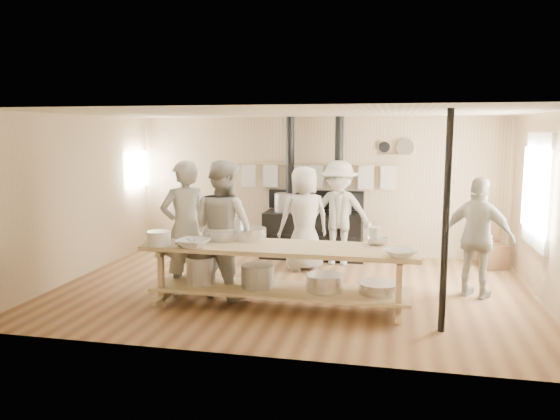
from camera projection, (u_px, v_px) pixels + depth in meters
The scene contains 24 objects.
ground at pixel (292, 289), 8.17m from camera, with size 7.00×7.00×0.00m, color brown.
room_shell at pixel (292, 181), 7.93m from camera, with size 7.00×7.00×7.00m.
window_right at pixel (538, 190), 7.82m from camera, with size 0.09×1.50×1.65m.
left_opening at pixel (137, 169), 10.59m from camera, with size 0.00×0.90×0.90m.
stove at pixel (313, 230), 10.14m from camera, with size 1.90×0.75×2.60m.
towel_rail at pixel (316, 173), 10.27m from camera, with size 3.00×0.04×0.47m.
back_wall_shelf at pixel (396, 150), 9.93m from camera, with size 0.63×0.14×0.32m.
prep_table at pixel (279, 270), 7.23m from camera, with size 3.60×0.90×0.85m.
support_post at pixel (446, 223), 6.25m from camera, with size 0.08×0.08×2.60m, color black.
cook_far_left at pixel (185, 228), 7.76m from camera, with size 0.71×0.46×1.94m, color #B6B2A1.
cook_left at pixel (224, 229), 7.69m from camera, with size 0.95×0.74×1.95m, color #B6B2A1.
cook_center at pixel (304, 219), 9.15m from camera, with size 0.86×0.56×1.77m, color #B6B2A1.
cook_right at pixel (478, 238), 7.64m from camera, with size 1.01×0.42×1.72m, color #B6B2A1.
cook_by_window at pixel (339, 213), 9.55m from camera, with size 1.18×0.68×1.83m, color #B6B2A1.
chair at pixel (493, 254), 9.39m from camera, with size 0.49×0.49×0.83m.
bowl_white_a at pixel (193, 243), 7.07m from camera, with size 0.42×0.42×0.10m, color white.
bowl_steel_a at pixel (185, 243), 7.10m from camera, with size 0.28×0.28×0.09m, color silver.
bowl_white_b at pixel (400, 253), 6.53m from camera, with size 0.36×0.36×0.09m, color white.
bowl_steel_b at pixel (377, 241), 7.23m from camera, with size 0.30×0.30×0.09m, color silver.
roasting_pan at pixel (223, 236), 7.56m from camera, with size 0.47×0.31×0.10m, color #B2B2B7.
mixing_bowl_large at pixel (249, 234), 7.59m from camera, with size 0.49×0.49×0.15m, color silver.
bucket_galv at pixel (235, 229), 7.62m from camera, with size 0.30×0.30×0.28m, color gray.
deep_bowl_enamel at pixel (159, 238), 7.16m from camera, with size 0.31×0.31×0.19m, color white.
pitcher at pixel (375, 236), 7.23m from camera, with size 0.15×0.15×0.24m, color white.
Camera 1 is at (1.47, -7.78, 2.35)m, focal length 35.00 mm.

